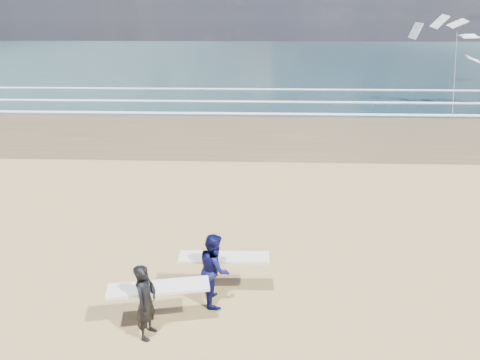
{
  "coord_description": "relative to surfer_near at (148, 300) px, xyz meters",
  "views": [
    {
      "loc": [
        2.49,
        -7.42,
        6.48
      ],
      "look_at": [
        1.94,
        6.0,
        1.36
      ],
      "focal_mm": 32.0,
      "sensor_mm": 36.0,
      "label": 1
    }
  ],
  "objects": [
    {
      "name": "surfer_far",
      "position": [
        1.32,
        1.25,
        0.02
      ],
      "size": [
        2.21,
        1.13,
        1.8
      ],
      "color": "#0B0D3E",
      "rests_on": "ground"
    },
    {
      "name": "ocean",
      "position": [
        19.77,
        71.96,
        -0.88
      ],
      "size": [
        220.0,
        100.0,
        0.02
      ],
      "primitive_type": "cube",
      "color": "#172C33",
      "rests_on": "ground"
    },
    {
      "name": "foam_breakers",
      "position": [
        19.77,
        28.06,
        -0.84
      ],
      "size": [
        220.0,
        11.7,
        0.05
      ],
      "color": "white",
      "rests_on": "ground"
    },
    {
      "name": "surfer_near",
      "position": [
        0.0,
        0.0,
        0.0
      ],
      "size": [
        2.26,
        1.16,
        1.74
      ],
      "color": "black",
      "rests_on": "ground"
    },
    {
      "name": "kite_1",
      "position": [
        16.68,
        25.53,
        3.21
      ],
      "size": [
        6.02,
        4.76,
        7.24
      ],
      "color": "slate",
      "rests_on": "ground"
    }
  ]
}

